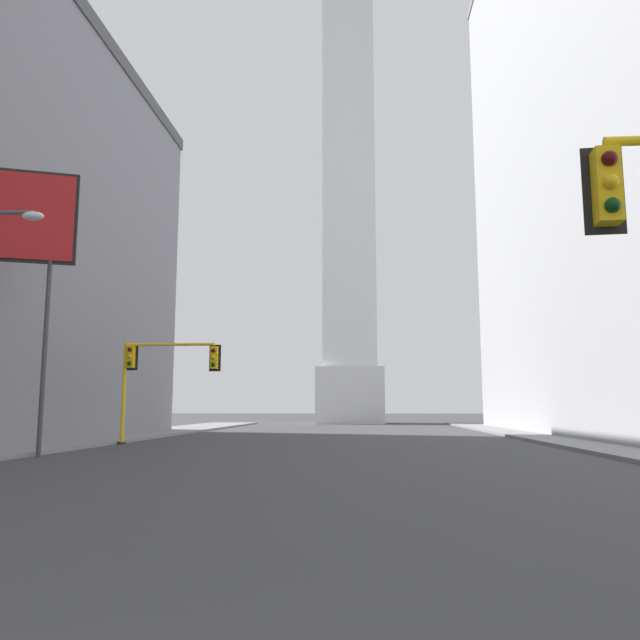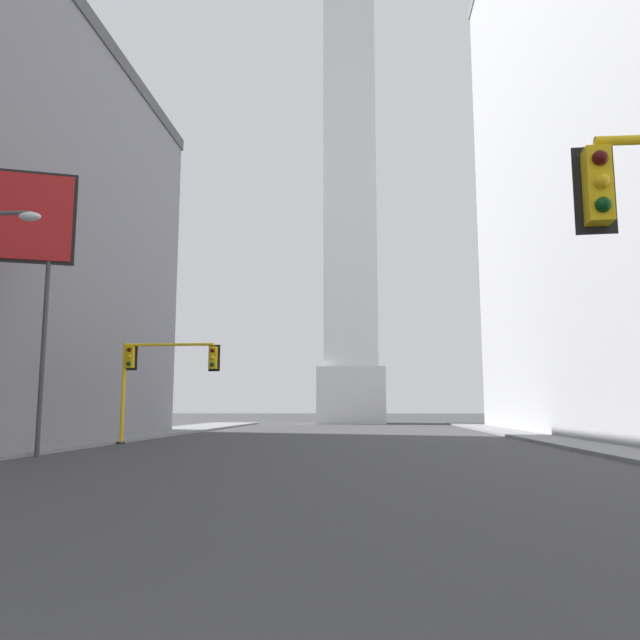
# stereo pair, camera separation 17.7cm
# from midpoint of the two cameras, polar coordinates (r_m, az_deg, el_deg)

# --- Properties ---
(sidewalk_left) EXTENTS (5.00, 85.34, 0.15)m
(sidewalk_left) POSITION_cam_midpoint_polar(r_m,az_deg,el_deg) (30.90, -24.74, -10.44)
(sidewalk_left) COLOR slate
(sidewalk_left) RESTS_ON ground_plane
(sidewalk_right) EXTENTS (5.00, 85.34, 0.15)m
(sidewalk_right) POSITION_cam_midpoint_polar(r_m,az_deg,el_deg) (29.25, 26.61, -10.50)
(sidewalk_right) COLOR slate
(sidewalk_right) RESTS_ON ground_plane
(obelisk) EXTENTS (7.67, 7.67, 75.48)m
(obelisk) POSITION_cam_midpoint_polar(r_m,az_deg,el_deg) (80.38, 2.59, 17.33)
(obelisk) COLOR silver
(obelisk) RESTS_ON ground_plane
(traffic_light_mid_left) EXTENTS (4.99, 0.50, 4.98)m
(traffic_light_mid_left) POSITION_cam_midpoint_polar(r_m,az_deg,el_deg) (31.99, -14.75, -4.13)
(traffic_light_mid_left) COLOR yellow
(traffic_light_mid_left) RESTS_ON ground_plane
(billboard_sign) EXTENTS (5.11, 1.96, 10.73)m
(billboard_sign) POSITION_cam_midpoint_polar(r_m,az_deg,el_deg) (26.42, -27.35, 7.84)
(billboard_sign) COLOR #3F3F42
(billboard_sign) RESTS_ON ground_plane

